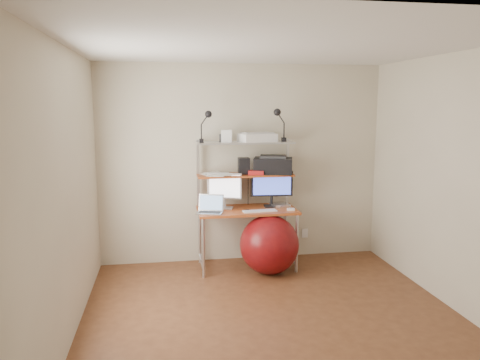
% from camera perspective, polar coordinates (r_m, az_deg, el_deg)
% --- Properties ---
extents(room, '(3.60, 3.60, 3.60)m').
position_cam_1_polar(room, '(4.22, 4.36, -1.09)').
color(room, brown).
rests_on(room, ground).
extents(computer_desk, '(1.20, 0.60, 1.57)m').
position_cam_1_polar(computer_desk, '(5.72, 0.75, -1.31)').
color(computer_desk, '#B14E22').
rests_on(computer_desk, ground).
extents(desktop, '(1.20, 0.60, 0.00)m').
position_cam_1_polar(desktop, '(5.70, 0.86, -3.55)').
color(desktop, '#B14E22').
rests_on(desktop, computer_desk).
extents(mid_shelf, '(1.18, 0.34, 0.00)m').
position_cam_1_polar(mid_shelf, '(5.75, 0.64, 0.73)').
color(mid_shelf, '#B14E22').
rests_on(mid_shelf, computer_desk).
extents(top_shelf, '(1.18, 0.34, 0.00)m').
position_cam_1_polar(top_shelf, '(5.71, 0.65, 4.70)').
color(top_shelf, silver).
rests_on(top_shelf, computer_desk).
extents(floor, '(3.60, 3.60, 0.00)m').
position_cam_1_polar(floor, '(4.61, 4.16, -16.54)').
color(floor, brown).
rests_on(floor, ground).
extents(wall_outlet, '(0.08, 0.01, 0.12)m').
position_cam_1_polar(wall_outlet, '(6.34, 7.92, -6.43)').
color(wall_outlet, white).
rests_on(wall_outlet, room).
extents(monitor_silver, '(0.41, 0.20, 0.47)m').
position_cam_1_polar(monitor_silver, '(5.70, -1.90, -1.01)').
color(monitor_silver, silver).
rests_on(monitor_silver, desktop).
extents(monitor_black, '(0.53, 0.16, 0.52)m').
position_cam_1_polar(monitor_black, '(5.81, 3.90, -0.69)').
color(monitor_black, black).
rests_on(monitor_black, desktop).
extents(laptop, '(0.36, 0.32, 0.26)m').
position_cam_1_polar(laptop, '(5.53, -3.62, -3.52)').
color(laptop, silver).
rests_on(laptop, desktop).
extents(keyboard, '(0.41, 0.15, 0.01)m').
position_cam_1_polar(keyboard, '(5.58, 2.43, -3.79)').
color(keyboard, white).
rests_on(keyboard, desktop).
extents(mouse, '(0.09, 0.06, 0.02)m').
position_cam_1_polar(mouse, '(5.66, 6.21, -3.57)').
color(mouse, white).
rests_on(mouse, desktop).
extents(mac_mini, '(0.24, 0.24, 0.04)m').
position_cam_1_polar(mac_mini, '(5.86, 4.87, -3.04)').
color(mac_mini, silver).
rests_on(mac_mini, desktop).
extents(phone, '(0.10, 0.13, 0.01)m').
position_cam_1_polar(phone, '(5.59, 1.02, -3.78)').
color(phone, black).
rests_on(phone, desktop).
extents(printer, '(0.54, 0.44, 0.22)m').
position_cam_1_polar(printer, '(5.82, 4.06, 1.84)').
color(printer, black).
rests_on(printer, mid_shelf).
extents(nas_cube, '(0.14, 0.14, 0.20)m').
position_cam_1_polar(nas_cube, '(5.76, 0.47, 1.73)').
color(nas_cube, black).
rests_on(nas_cube, mid_shelf).
extents(red_box, '(0.21, 0.15, 0.05)m').
position_cam_1_polar(red_box, '(5.71, 1.94, 0.92)').
color(red_box, '#B11C1D').
rests_on(red_box, mid_shelf).
extents(scanner, '(0.48, 0.37, 0.11)m').
position_cam_1_polar(scanner, '(5.73, 2.12, 5.25)').
color(scanner, white).
rests_on(scanner, top_shelf).
extents(box_white, '(0.14, 0.12, 0.15)m').
position_cam_1_polar(box_white, '(5.65, -1.68, 5.39)').
color(box_white, white).
rests_on(box_white, top_shelf).
extents(box_grey, '(0.11, 0.11, 0.09)m').
position_cam_1_polar(box_grey, '(5.70, -2.05, 5.15)').
color(box_grey, '#2B2C2E').
rests_on(box_grey, top_shelf).
extents(clip_lamp_left, '(0.15, 0.08, 0.38)m').
position_cam_1_polar(clip_lamp_left, '(5.55, -4.06, 7.38)').
color(clip_lamp_left, black).
rests_on(clip_lamp_left, top_shelf).
extents(clip_lamp_right, '(0.16, 0.09, 0.40)m').
position_cam_1_polar(clip_lamp_right, '(5.71, 4.74, 7.60)').
color(clip_lamp_right, black).
rests_on(clip_lamp_right, top_shelf).
extents(exercise_ball, '(0.71, 0.71, 0.71)m').
position_cam_1_polar(exercise_ball, '(5.62, 3.59, -7.85)').
color(exercise_ball, maroon).
rests_on(exercise_ball, floor).
extents(paper_stack, '(0.37, 0.41, 0.02)m').
position_cam_1_polar(paper_stack, '(5.69, -2.85, 0.71)').
color(paper_stack, white).
rests_on(paper_stack, mid_shelf).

